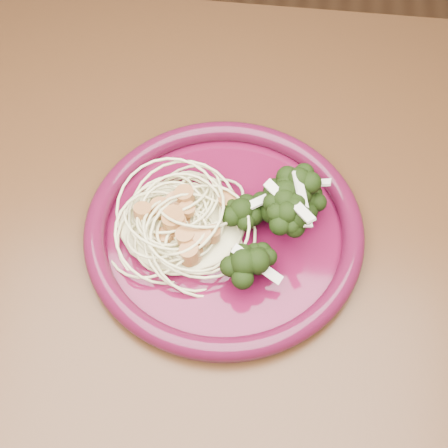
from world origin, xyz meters
name	(u,v)px	position (x,y,z in m)	size (l,w,h in m)	color
dining_table	(269,302)	(0.00, 0.00, 0.65)	(1.20, 0.80, 0.75)	#472814
dinner_plate	(224,229)	(-0.05, 0.02, 0.76)	(0.30, 0.30, 0.02)	#4C0A22
spaghetti_pile	(181,220)	(-0.10, 0.02, 0.77)	(0.13, 0.11, 0.03)	beige
scallop_cluster	(180,202)	(-0.10, 0.02, 0.80)	(0.11, 0.11, 0.04)	#AE723C
broccoli_pile	(277,222)	(0.00, 0.02, 0.78)	(0.09, 0.15, 0.05)	black
onion_garnish	(279,203)	(0.00, 0.02, 0.81)	(0.06, 0.09, 0.05)	silver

